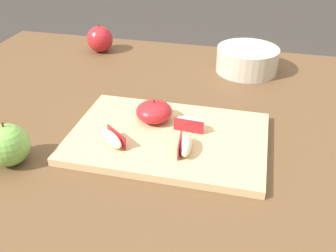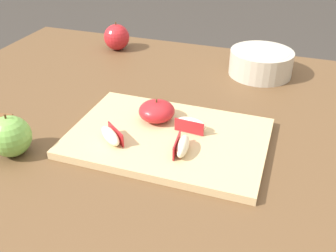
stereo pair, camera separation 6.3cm
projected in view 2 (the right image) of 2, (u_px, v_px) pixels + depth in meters
The scene contains 9 objects.
dining_table at pixel (211, 158), 0.88m from camera, with size 1.50×0.95×0.75m.
cutting_board at pixel (168, 138), 0.78m from camera, with size 0.39×0.26×0.02m.
apple_half_skin_up at pixel (157, 111), 0.81m from camera, with size 0.08×0.08×0.05m.
apple_wedge_back at pixel (191, 124), 0.78m from camera, with size 0.07×0.03×0.03m.
apple_wedge_middle at pixel (182, 146), 0.72m from camera, with size 0.03×0.07×0.03m.
apple_wedge_near_knife at pixel (111, 136), 0.75m from camera, with size 0.06×0.06×0.03m.
whole_apple_crimson at pixel (117, 37), 1.21m from camera, with size 0.08×0.08×0.09m.
whole_apple_granny_green at pixel (10, 136), 0.73m from camera, with size 0.08×0.08×0.09m.
ceramic_fruit_bowl at pixel (261, 62), 1.04m from camera, with size 0.17×0.17×0.07m.
Camera 2 is at (0.14, -0.70, 1.18)m, focal length 41.25 mm.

